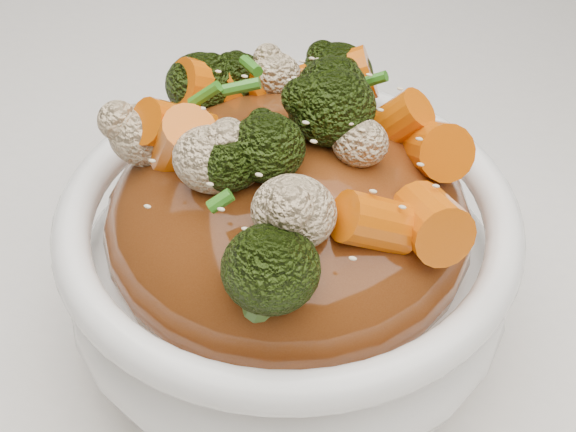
% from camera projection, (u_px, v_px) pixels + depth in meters
% --- Properties ---
extents(tablecloth, '(1.20, 0.80, 0.04)m').
position_uv_depth(tablecloth, '(318.00, 321.00, 0.41)').
color(tablecloth, white).
rests_on(tablecloth, dining_table).
extents(bowl, '(0.24, 0.24, 0.08)m').
position_uv_depth(bowl, '(288.00, 264.00, 0.36)').
color(bowl, white).
rests_on(bowl, tablecloth).
extents(sauce_base, '(0.19, 0.19, 0.09)m').
position_uv_depth(sauce_base, '(288.00, 221.00, 0.34)').
color(sauce_base, '#622E10').
rests_on(sauce_base, bowl).
extents(carrots, '(0.19, 0.19, 0.05)m').
position_uv_depth(carrots, '(288.00, 112.00, 0.31)').
color(carrots, '#D95D07').
rests_on(carrots, sauce_base).
extents(broccoli, '(0.19, 0.19, 0.04)m').
position_uv_depth(broccoli, '(288.00, 114.00, 0.31)').
color(broccoli, black).
rests_on(broccoli, sauce_base).
extents(cauliflower, '(0.19, 0.19, 0.03)m').
position_uv_depth(cauliflower, '(288.00, 118.00, 0.31)').
color(cauliflower, beige).
rests_on(cauliflower, sauce_base).
extents(scallions, '(0.14, 0.14, 0.02)m').
position_uv_depth(scallions, '(288.00, 110.00, 0.30)').
color(scallions, '#30781B').
rests_on(scallions, sauce_base).
extents(sesame_seeds, '(0.17, 0.17, 0.01)m').
position_uv_depth(sesame_seeds, '(288.00, 110.00, 0.30)').
color(sesame_seeds, beige).
rests_on(sesame_seeds, sauce_base).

